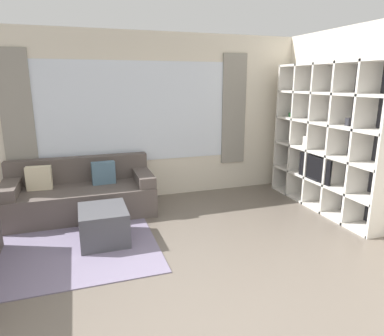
{
  "coord_description": "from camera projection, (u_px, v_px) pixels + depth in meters",
  "views": [
    {
      "loc": [
        -0.91,
        -2.21,
        1.94
      ],
      "look_at": [
        0.45,
        1.84,
        0.85
      ],
      "focal_mm": 32.0,
      "sensor_mm": 36.0,
      "label": 1
    }
  ],
  "objects": [
    {
      "name": "wall_right",
      "position": [
        356.0,
        124.0,
        4.88
      ],
      "size": [
        0.07,
        4.55,
        2.7
      ],
      "primitive_type": "cube",
      "color": "beige",
      "rests_on": "ground_plane"
    },
    {
      "name": "wall_back",
      "position": [
        136.0,
        118.0,
        5.56
      ],
      "size": [
        6.87,
        0.11,
        2.7
      ],
      "color": "beige",
      "rests_on": "ground_plane"
    },
    {
      "name": "shelving_unit",
      "position": [
        329.0,
        139.0,
        5.15
      ],
      "size": [
        0.39,
        2.26,
        2.21
      ],
      "color": "#232328",
      "rests_on": "ground_plane"
    },
    {
      "name": "couch_main",
      "position": [
        81.0,
        195.0,
        5.08
      ],
      "size": [
        2.09,
        0.91,
        0.81
      ],
      "color": "#564C47",
      "rests_on": "ground_plane"
    },
    {
      "name": "ground_plane",
      "position": [
        211.0,
        326.0,
        2.79
      ],
      "size": [
        16.0,
        16.0,
        0.0
      ],
      "primitive_type": "plane",
      "color": "#665B51"
    },
    {
      "name": "area_rug",
      "position": [
        41.0,
        251.0,
        4.01
      ],
      "size": [
        2.66,
        1.88,
        0.01
      ],
      "primitive_type": "cube",
      "color": "slate",
      "rests_on": "ground_plane"
    },
    {
      "name": "ottoman",
      "position": [
        104.0,
        225.0,
        4.22
      ],
      "size": [
        0.57,
        0.66,
        0.43
      ],
      "color": "#47474C",
      "rests_on": "ground_plane"
    }
  ]
}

